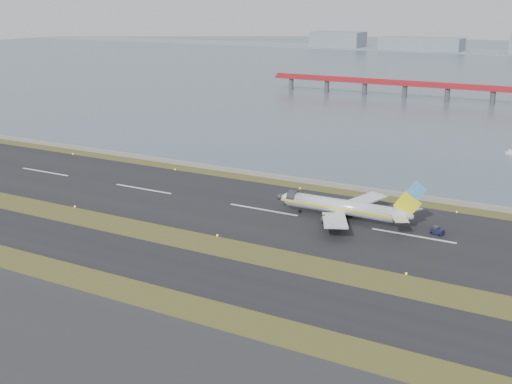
{
  "coord_description": "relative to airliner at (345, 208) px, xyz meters",
  "views": [
    {
      "loc": [
        76.5,
        -110.85,
        52.8
      ],
      "look_at": [
        2.27,
        22.0,
        7.39
      ],
      "focal_mm": 45.0,
      "sensor_mm": 36.0,
      "label": 1
    }
  ],
  "objects": [
    {
      "name": "ground",
      "position": [
        -21.9,
        -32.53,
        -3.46
      ],
      "size": [
        1000.0,
        1000.0,
        0.0
      ],
      "primitive_type": "plane",
      "color": "#3F4D1B",
      "rests_on": "ground"
    },
    {
      "name": "pushback_tug",
      "position": [
        22.65,
        1.27,
        -2.52
      ],
      "size": [
        3.39,
        2.57,
        1.93
      ],
      "rotation": [
        0.0,
        0.0,
        -0.33
      ],
      "color": "#131936",
      "rests_on": "ground"
    },
    {
      "name": "seawall",
      "position": [
        -21.9,
        27.47,
        -2.96
      ],
      "size": [
        1000.0,
        2.5,
        1.0
      ],
      "primitive_type": "cube",
      "color": "gray",
      "rests_on": "ground"
    },
    {
      "name": "red_pier",
      "position": [
        -1.9,
        217.47,
        3.82
      ],
      "size": [
        260.0,
        5.0,
        10.2
      ],
      "color": "#AB1D25",
      "rests_on": "ground"
    },
    {
      "name": "runway_strip",
      "position": [
        -21.9,
        -2.53,
        -3.41
      ],
      "size": [
        1000.0,
        45.0,
        0.1
      ],
      "primitive_type": "cube",
      "color": "black",
      "rests_on": "ground"
    },
    {
      "name": "taxiway_strip",
      "position": [
        -21.9,
        -44.53,
        -3.41
      ],
      "size": [
        1000.0,
        18.0,
        0.1
      ],
      "primitive_type": "cube",
      "color": "black",
      "rests_on": "ground"
    },
    {
      "name": "bay_water",
      "position": [
        -21.9,
        427.47,
        -3.46
      ],
      "size": [
        1400.0,
        800.0,
        1.3
      ],
      "primitive_type": "cube",
      "color": "#4B5B6B",
      "rests_on": "ground"
    },
    {
      "name": "airliner",
      "position": [
        0.0,
        0.0,
        0.0
      ],
      "size": [
        38.52,
        32.89,
        12.8
      ],
      "color": "silver",
      "rests_on": "ground"
    }
  ]
}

